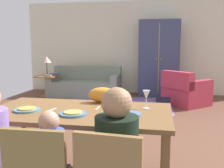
{
  "coord_description": "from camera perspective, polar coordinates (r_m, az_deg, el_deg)",
  "views": [
    {
      "loc": [
        0.59,
        -3.89,
        1.38
      ],
      "look_at": [
        -0.07,
        -0.33,
        0.85
      ],
      "focal_mm": 41.31,
      "sensor_mm": 36.0,
      "label": 1
    }
  ],
  "objects": [
    {
      "name": "book_lower",
      "position": [
        7.25,
        -12.82,
        1.85
      ],
      "size": [
        0.22,
        0.16,
        0.03
      ],
      "primitive_type": "cube",
      "color": "#A33224",
      "rests_on": "side_table"
    },
    {
      "name": "pizza_near_man",
      "position": [
        2.64,
        -18.32,
        -5.13
      ],
      "size": [
        0.17,
        0.17,
        0.01
      ],
      "primitive_type": "cylinder",
      "color": "gold",
      "rests_on": "plate_near_man"
    },
    {
      "name": "ground_plane",
      "position": [
        4.72,
        2.89,
        -8.82
      ],
      "size": [
        6.92,
        6.37,
        0.02
      ],
      "primitive_type": "cube",
      "color": "brown"
    },
    {
      "name": "handbag",
      "position": [
        5.87,
        11.22,
        -4.16
      ],
      "size": [
        0.32,
        0.16,
        0.26
      ],
      "primitive_type": "cube",
      "color": "black",
      "rests_on": "ground_plane"
    },
    {
      "name": "pizza_near_child",
      "position": [
        2.39,
        -8.6,
        -6.19
      ],
      "size": [
        0.17,
        0.17,
        0.01
      ],
      "primitive_type": "cylinder",
      "color": "gold",
      "rests_on": "plate_near_child"
    },
    {
      "name": "fork",
      "position": [
        2.61,
        -13.24,
        -5.56
      ],
      "size": [
        0.05,
        0.15,
        0.01
      ],
      "primitive_type": "cube",
      "rotation": [
        0.0,
        0.0,
        -0.24
      ],
      "color": "silver",
      "rests_on": "dining_table"
    },
    {
      "name": "couch",
      "position": [
        7.28,
        -6.01,
        -0.29
      ],
      "size": [
        1.96,
        0.86,
        0.82
      ],
      "color": "slate",
      "rests_on": "ground_plane"
    },
    {
      "name": "side_table",
      "position": [
        7.38,
        -14.1,
        0.22
      ],
      "size": [
        0.56,
        0.56,
        0.58
      ],
      "color": "#965C2E",
      "rests_on": "ground_plane"
    },
    {
      "name": "armoire",
      "position": [
        7.33,
        10.31,
        5.57
      ],
      "size": [
        1.1,
        0.59,
        2.1
      ],
      "color": "#363E5D",
      "rests_on": "ground_plane"
    },
    {
      "name": "wine_glass",
      "position": [
        2.59,
        7.59,
        -2.56
      ],
      "size": [
        0.07,
        0.07,
        0.19
      ],
      "color": "silver",
      "rests_on": "dining_table"
    },
    {
      "name": "plate_near_man",
      "position": [
        2.64,
        -18.3,
        -5.45
      ],
      "size": [
        0.25,
        0.25,
        0.02
      ],
      "primitive_type": "cylinder",
      "color": "teal",
      "rests_on": "dining_table"
    },
    {
      "name": "dining_table",
      "position": [
        2.58,
        -7.23,
        -7.24
      ],
      "size": [
        1.78,
        0.96,
        0.76
      ],
      "color": "brown",
      "rests_on": "ground_plane"
    },
    {
      "name": "plate_near_child",
      "position": [
        2.39,
        -8.59,
        -6.53
      ],
      "size": [
        0.25,
        0.25,
        0.02
      ],
      "primitive_type": "cylinder",
      "color": "teal",
      "rests_on": "dining_table"
    },
    {
      "name": "knife",
      "position": [
        2.61,
        -3.22,
        -5.34
      ],
      "size": [
        0.02,
        0.17,
        0.01
      ],
      "primitive_type": "cube",
      "rotation": [
        0.0,
        0.0,
        -0.01
      ],
      "color": "silver",
      "rests_on": "dining_table"
    },
    {
      "name": "table_lamp",
      "position": [
        7.32,
        -14.27,
        5.12
      ],
      "size": [
        0.26,
        0.26,
        0.54
      ],
      "color": "#473733",
      "rests_on": "side_table"
    },
    {
      "name": "book_upper",
      "position": [
        7.32,
        -12.64,
        2.14
      ],
      "size": [
        0.22,
        0.16,
        0.03
      ],
      "primitive_type": "cube",
      "color": "navy",
      "rests_on": "book_lower"
    },
    {
      "name": "armchair",
      "position": [
        6.32,
        15.86,
        -1.69
      ],
      "size": [
        1.21,
        1.21,
        0.82
      ],
      "color": "#A52C3D",
      "rests_on": "ground_plane"
    },
    {
      "name": "back_wall",
      "position": [
        7.74,
        6.2,
        8.01
      ],
      "size": [
        6.92,
        0.1,
        2.7
      ],
      "primitive_type": "cube",
      "color": "beige",
      "rests_on": "ground_plane"
    },
    {
      "name": "area_rug",
      "position": [
        6.27,
        1.28,
        -4.39
      ],
      "size": [
        2.6,
        1.8,
        0.01
      ],
      "primitive_type": "cube",
      "color": "#7B5DA0",
      "rests_on": "ground_plane"
    },
    {
      "name": "plate_near_woman",
      "position": [
        2.36,
        3.47,
        -6.66
      ],
      "size": [
        0.25,
        0.25,
        0.02
      ],
      "primitive_type": "cylinder",
      "color": "#4F7099",
      "rests_on": "dining_table"
    },
    {
      "name": "cat",
      "position": [
        2.86,
        -2.1,
        -2.44
      ],
      "size": [
        0.33,
        0.18,
        0.17
      ],
      "primitive_type": "ellipsoid",
      "rotation": [
        0.0,
        0.0,
        0.07
      ],
      "color": "orange",
      "rests_on": "dining_table"
    }
  ]
}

